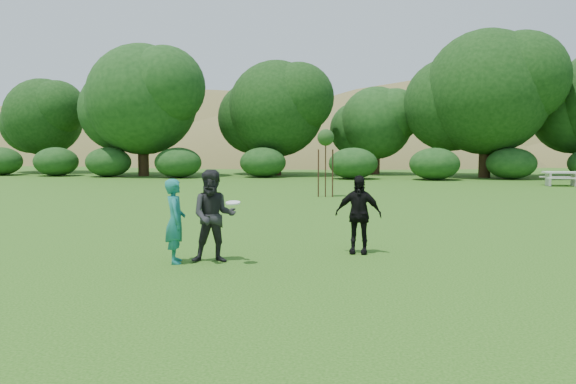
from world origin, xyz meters
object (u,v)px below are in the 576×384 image
at_px(player_black, 358,214).
at_px(picnic_table, 561,176).
at_px(player_teal, 175,221).
at_px(sapling, 326,139).
at_px(player_grey, 214,216).

bearing_deg(player_black, picnic_table, 67.03).
height_order(player_teal, sapling, sapling).
bearing_deg(player_grey, player_black, 12.10).
relative_size(sapling, picnic_table, 1.58).
xyz_separation_m(player_teal, player_black, (3.43, 1.35, 0.01)).
height_order(player_teal, player_black, player_black).
xyz_separation_m(player_black, picnic_table, (10.73, 19.67, -0.29)).
distance_m(player_teal, player_grey, 0.73).
xyz_separation_m(player_grey, sapling, (1.39, 13.27, 1.53)).
relative_size(player_teal, sapling, 0.56).
bearing_deg(player_grey, sapling, 72.34).
xyz_separation_m(player_teal, sapling, (2.10, 13.42, 1.62)).
height_order(player_black, sapling, sapling).
bearing_deg(player_teal, player_grey, -97.68).
bearing_deg(picnic_table, player_teal, -123.98).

